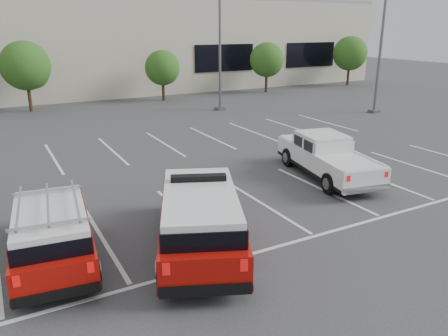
% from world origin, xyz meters
% --- Properties ---
extents(ground, '(120.00, 120.00, 0.00)m').
position_xyz_m(ground, '(0.00, 0.00, 0.00)').
color(ground, '#363639').
rests_on(ground, ground).
extents(stall_markings, '(23.00, 15.00, 0.01)m').
position_xyz_m(stall_markings, '(0.00, 4.50, 0.01)').
color(stall_markings, silver).
rests_on(stall_markings, ground).
extents(convention_building, '(60.00, 16.99, 13.20)m').
position_xyz_m(convention_building, '(0.18, 31.86, 4.72)').
color(convention_building, '#B9AF9D').
rests_on(convention_building, ground).
extents(tree_mid_left, '(3.37, 3.37, 4.85)m').
position_xyz_m(tree_mid_left, '(-4.91, 22.05, 3.04)').
color(tree_mid_left, '#3F2B19').
rests_on(tree_mid_left, ground).
extents(tree_mid_right, '(2.77, 2.77, 3.99)m').
position_xyz_m(tree_mid_right, '(5.09, 22.05, 2.50)').
color(tree_mid_right, '#3F2B19').
rests_on(tree_mid_right, ground).
extents(tree_right, '(3.07, 3.07, 4.42)m').
position_xyz_m(tree_right, '(15.09, 22.05, 2.77)').
color(tree_right, '#3F2B19').
rests_on(tree_right, ground).
extents(tree_far_right, '(3.37, 3.37, 4.85)m').
position_xyz_m(tree_far_right, '(25.09, 22.05, 3.04)').
color(tree_far_right, '#3F2B19').
rests_on(tree_far_right, ground).
extents(light_pole_mid, '(0.90, 0.60, 10.24)m').
position_xyz_m(light_pole_mid, '(7.00, 16.00, 5.19)').
color(light_pole_mid, '#59595E').
rests_on(light_pole_mid, ground).
extents(light_pole_right, '(0.90, 0.60, 10.24)m').
position_xyz_m(light_pole_right, '(16.00, 10.00, 5.19)').
color(light_pole_right, '#59595E').
rests_on(light_pole_right, ground).
extents(fire_chief_suv, '(4.03, 5.88, 1.95)m').
position_xyz_m(fire_chief_suv, '(-3.20, -1.93, 0.80)').
color(fire_chief_suv, '#9B0C07').
rests_on(fire_chief_suv, ground).
extents(white_pickup, '(2.91, 5.65, 1.65)m').
position_xyz_m(white_pickup, '(3.82, 1.10, 0.66)').
color(white_pickup, silver).
rests_on(white_pickup, ground).
extents(ladder_suv, '(2.31, 4.74, 1.80)m').
position_xyz_m(ladder_suv, '(-6.75, -0.80, 0.72)').
color(ladder_suv, '#9B0C07').
rests_on(ladder_suv, ground).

